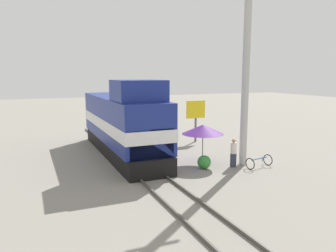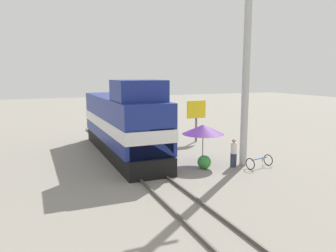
{
  "view_description": "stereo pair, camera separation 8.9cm",
  "coord_description": "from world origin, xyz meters",
  "px_view_note": "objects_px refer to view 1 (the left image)",
  "views": [
    {
      "loc": [
        -5.68,
        -17.0,
        5.39
      ],
      "look_at": [
        1.2,
        -0.94,
        2.59
      ],
      "focal_mm": 35.0,
      "sensor_mm": 36.0,
      "label": 1
    },
    {
      "loc": [
        -5.6,
        -17.04,
        5.39
      ],
      "look_at": [
        1.2,
        -0.94,
        2.59
      ],
      "focal_mm": 35.0,
      "sensor_mm": 36.0,
      "label": 2
    }
  ],
  "objects_px": {
    "locomotive": "(123,124)",
    "vendor_umbrella": "(203,129)",
    "utility_pole": "(246,64)",
    "person_bystander": "(233,152)",
    "bicycle": "(259,162)",
    "billboard_sign": "(196,112)"
  },
  "relations": [
    {
      "from": "locomotive",
      "to": "bicycle",
      "type": "distance_m",
      "value": 8.9
    },
    {
      "from": "locomotive",
      "to": "vendor_umbrella",
      "type": "bearing_deg",
      "value": -45.66
    },
    {
      "from": "utility_pole",
      "to": "person_bystander",
      "type": "distance_m",
      "value": 5.12
    },
    {
      "from": "locomotive",
      "to": "vendor_umbrella",
      "type": "xyz_separation_m",
      "value": [
        3.8,
        -3.89,
        0.01
      ]
    },
    {
      "from": "bicycle",
      "to": "billboard_sign",
      "type": "bearing_deg",
      "value": -11.34
    },
    {
      "from": "locomotive",
      "to": "person_bystander",
      "type": "distance_m",
      "value": 7.39
    },
    {
      "from": "bicycle",
      "to": "vendor_umbrella",
      "type": "bearing_deg",
      "value": 41.88
    },
    {
      "from": "utility_pole",
      "to": "bicycle",
      "type": "xyz_separation_m",
      "value": [
        0.49,
        -0.92,
        -5.61
      ]
    },
    {
      "from": "vendor_umbrella",
      "to": "person_bystander",
      "type": "distance_m",
      "value": 2.22
    },
    {
      "from": "vendor_umbrella",
      "to": "utility_pole",
      "type": "bearing_deg",
      "value": -26.41
    },
    {
      "from": "person_bystander",
      "to": "bicycle",
      "type": "relative_size",
      "value": 0.99
    },
    {
      "from": "utility_pole",
      "to": "bicycle",
      "type": "relative_size",
      "value": 6.98
    },
    {
      "from": "vendor_umbrella",
      "to": "billboard_sign",
      "type": "xyz_separation_m",
      "value": [
        2.68,
        5.95,
        0.27
      ]
    },
    {
      "from": "utility_pole",
      "to": "locomotive",
      "type": "bearing_deg",
      "value": 140.22
    },
    {
      "from": "person_bystander",
      "to": "locomotive",
      "type": "bearing_deg",
      "value": 134.61
    },
    {
      "from": "locomotive",
      "to": "vendor_umbrella",
      "type": "distance_m",
      "value": 5.43
    },
    {
      "from": "utility_pole",
      "to": "vendor_umbrella",
      "type": "relative_size",
      "value": 4.69
    },
    {
      "from": "utility_pole",
      "to": "billboard_sign",
      "type": "height_order",
      "value": "utility_pole"
    },
    {
      "from": "utility_pole",
      "to": "bicycle",
      "type": "height_order",
      "value": "utility_pole"
    },
    {
      "from": "person_bystander",
      "to": "bicycle",
      "type": "bearing_deg",
      "value": -27.51
    },
    {
      "from": "vendor_umbrella",
      "to": "person_bystander",
      "type": "xyz_separation_m",
      "value": [
        1.32,
        -1.31,
        -1.21
      ]
    },
    {
      "from": "locomotive",
      "to": "utility_pole",
      "type": "distance_m",
      "value": 8.65
    }
  ]
}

